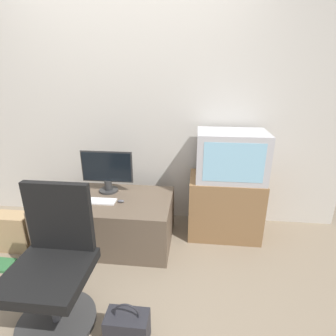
{
  "coord_description": "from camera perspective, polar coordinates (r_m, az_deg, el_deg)",
  "views": [
    {
      "loc": [
        0.68,
        -1.38,
        1.57
      ],
      "look_at": [
        0.42,
        0.97,
        0.71
      ],
      "focal_mm": 28.0,
      "sensor_mm": 36.0,
      "label": 1
    }
  ],
  "objects": [
    {
      "name": "keyboard",
      "position": [
        2.5,
        -15.27,
        -6.94
      ],
      "size": [
        0.35,
        0.12,
        0.01
      ],
      "color": "white",
      "rests_on": "desk"
    },
    {
      "name": "main_monitor",
      "position": [
        2.61,
        -13.12,
        -0.56
      ],
      "size": [
        0.5,
        0.19,
        0.41
      ],
      "color": "#2D2D2D",
      "rests_on": "desk"
    },
    {
      "name": "mouse",
      "position": [
        2.44,
        -10.24,
        -7.12
      ],
      "size": [
        0.06,
        0.03,
        0.03
      ],
      "color": "#4C4C51",
      "rests_on": "desk"
    },
    {
      "name": "desk",
      "position": [
        2.65,
        -12.8,
        -10.95
      ],
      "size": [
        1.21,
        0.69,
        0.46
      ],
      "color": "brown",
      "rests_on": "ground_plane"
    },
    {
      "name": "handbag",
      "position": [
        1.89,
        -8.8,
        -31.2
      ],
      "size": [
        0.26,
        0.15,
        0.3
      ],
      "color": "#232328",
      "rests_on": "ground_plane"
    },
    {
      "name": "cardboard_box_lower",
      "position": [
        2.89,
        -30.44,
        -11.87
      ],
      "size": [
        0.32,
        0.18,
        0.36
      ],
      "color": "#A3845B",
      "rests_on": "ground_plane"
    },
    {
      "name": "office_chair",
      "position": [
        1.94,
        -23.64,
        -19.29
      ],
      "size": [
        0.51,
        0.51,
        0.92
      ],
      "color": "#333333",
      "rests_on": "ground_plane"
    },
    {
      "name": "ground_plane",
      "position": [
        2.2,
        -15.49,
        -26.52
      ],
      "size": [
        12.0,
        12.0,
        0.0
      ],
      "primitive_type": "plane",
      "color": "#7F705B"
    },
    {
      "name": "wall_back",
      "position": [
        2.8,
        -8.11,
        14.29
      ],
      "size": [
        4.4,
        0.05,
        2.6
      ],
      "color": "beige",
      "rests_on": "ground_plane"
    },
    {
      "name": "book",
      "position": [
        2.81,
        -32.73,
        -17.29
      ],
      "size": [
        0.21,
        0.16,
        0.02
      ],
      "color": "#2D6638",
      "rests_on": "ground_plane"
    },
    {
      "name": "side_stand",
      "position": [
        2.73,
        12.12,
        -8.05
      ],
      "size": [
        0.7,
        0.46,
        0.61
      ],
      "color": "olive",
      "rests_on": "ground_plane"
    },
    {
      "name": "crt_tv",
      "position": [
        2.53,
        13.53,
        2.65
      ],
      "size": [
        0.64,
        0.44,
        0.46
      ],
      "color": "#B7B7BC",
      "rests_on": "side_stand"
    }
  ]
}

